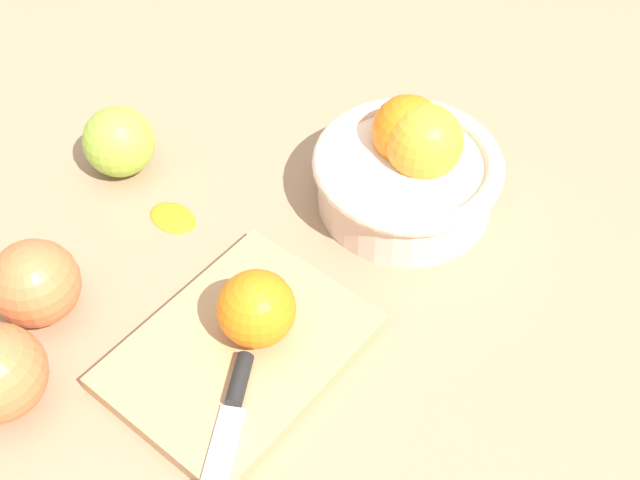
% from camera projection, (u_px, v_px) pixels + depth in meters
% --- Properties ---
extents(ground_plane, '(2.40, 2.40, 0.00)m').
position_uv_depth(ground_plane, '(239.00, 234.00, 0.78)').
color(ground_plane, '#997556').
extents(bowl, '(0.18, 0.18, 0.11)m').
position_uv_depth(bowl, '(409.00, 167.00, 0.78)').
color(bowl, beige).
rests_on(bowl, ground_plane).
extents(cutting_board, '(0.22, 0.17, 0.02)m').
position_uv_depth(cutting_board, '(240.00, 352.00, 0.68)').
color(cutting_board, tan).
rests_on(cutting_board, ground_plane).
extents(orange_on_board, '(0.07, 0.07, 0.07)m').
position_uv_depth(orange_on_board, '(256.00, 309.00, 0.66)').
color(orange_on_board, orange).
rests_on(orange_on_board, cutting_board).
extents(knife, '(0.15, 0.08, 0.01)m').
position_uv_depth(knife, '(230.00, 418.00, 0.63)').
color(knife, silver).
rests_on(knife, cutting_board).
extents(apple_front_center, '(0.07, 0.07, 0.07)m').
position_uv_depth(apple_front_center, '(119.00, 142.00, 0.81)').
color(apple_front_center, '#8EB738').
rests_on(apple_front_center, ground_plane).
extents(apple_front_right_2, '(0.08, 0.08, 0.08)m').
position_uv_depth(apple_front_right_2, '(35.00, 283.00, 0.69)').
color(apple_front_right_2, '#CC6638').
rests_on(apple_front_right_2, ground_plane).
extents(citrus_peel, '(0.04, 0.05, 0.01)m').
position_uv_depth(citrus_peel, '(173.00, 215.00, 0.79)').
color(citrus_peel, orange).
rests_on(citrus_peel, ground_plane).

